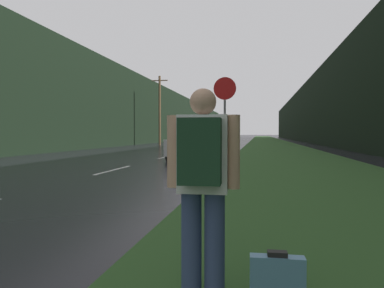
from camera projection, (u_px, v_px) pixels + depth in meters
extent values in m
cube|color=#26471E|center=(273.00, 145.00, 37.72)|extent=(6.00, 240.00, 0.02)
cube|color=silver|center=(114.00, 170.00, 12.22)|extent=(0.12, 3.00, 0.01)
cube|color=silver|center=(166.00, 157.00, 19.09)|extent=(0.12, 3.00, 0.01)
cube|color=black|center=(157.00, 114.00, 50.54)|extent=(2.00, 140.00, 8.29)
cube|color=black|center=(316.00, 111.00, 46.25)|extent=(2.00, 140.00, 8.72)
cylinder|color=#4C3823|center=(160.00, 111.00, 37.51)|extent=(0.24, 0.24, 7.60)
cube|color=#4C3823|center=(160.00, 81.00, 37.41)|extent=(1.80, 0.10, 0.10)
cylinder|color=slate|center=(225.00, 137.00, 10.79)|extent=(0.07, 0.07, 2.37)
cylinder|color=#B71414|center=(225.00, 88.00, 10.74)|extent=(0.71, 0.02, 0.71)
cylinder|color=navy|center=(191.00, 244.00, 2.73)|extent=(0.16, 0.16, 0.85)
cylinder|color=navy|center=(215.00, 245.00, 2.71)|extent=(0.16, 0.16, 0.85)
cube|color=white|center=(203.00, 154.00, 2.70)|extent=(0.40, 0.24, 0.61)
sphere|color=tan|center=(203.00, 102.00, 2.68)|extent=(0.21, 0.21, 0.21)
cylinder|color=tan|center=(173.00, 151.00, 2.73)|extent=(0.09, 0.09, 0.57)
cylinder|color=tan|center=(234.00, 152.00, 2.66)|extent=(0.09, 0.09, 0.57)
cube|color=#193823|center=(200.00, 151.00, 2.50)|extent=(0.32, 0.19, 0.49)
cube|color=teal|center=(277.00, 278.00, 2.67)|extent=(0.43, 0.13, 0.35)
cube|color=black|center=(277.00, 254.00, 2.67)|extent=(0.16, 0.08, 0.04)
cube|color=#BCBCBC|center=(191.00, 147.00, 16.79)|extent=(1.70, 4.01, 0.74)
cube|color=slate|center=(192.00, 134.00, 16.96)|extent=(1.45, 1.80, 0.53)
cylinder|color=black|center=(204.00, 155.00, 15.42)|extent=(0.20, 0.65, 0.65)
cylinder|color=black|center=(169.00, 155.00, 15.73)|extent=(0.20, 0.65, 0.65)
cylinder|color=black|center=(211.00, 152.00, 17.86)|extent=(0.20, 0.65, 0.65)
cylinder|color=black|center=(181.00, 152.00, 18.17)|extent=(0.20, 0.65, 0.65)
cube|color=black|center=(231.00, 139.00, 40.45)|extent=(1.89, 4.03, 0.68)
cube|color=black|center=(231.00, 134.00, 40.63)|extent=(1.61, 1.81, 0.43)
cylinder|color=black|center=(238.00, 142.00, 39.07)|extent=(0.20, 0.71, 0.71)
cylinder|color=black|center=(222.00, 142.00, 39.41)|extent=(0.20, 0.71, 0.71)
cylinder|color=black|center=(239.00, 141.00, 41.51)|extent=(0.20, 0.71, 0.71)
cylinder|color=black|center=(224.00, 141.00, 41.86)|extent=(0.20, 0.71, 0.71)
cube|color=gray|center=(230.00, 132.00, 83.75)|extent=(2.25, 2.07, 2.25)
cube|color=silver|center=(228.00, 131.00, 79.76)|extent=(2.37, 6.04, 3.00)
cylinder|color=black|center=(225.00, 137.00, 83.80)|extent=(0.28, 0.90, 0.90)
cylinder|color=black|center=(234.00, 137.00, 83.37)|extent=(0.28, 0.90, 0.90)
cylinder|color=black|center=(223.00, 137.00, 78.54)|extent=(0.28, 0.90, 0.90)
cylinder|color=black|center=(233.00, 137.00, 78.11)|extent=(0.28, 0.90, 0.90)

